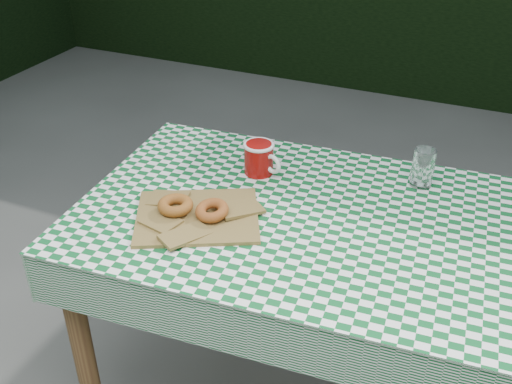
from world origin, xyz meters
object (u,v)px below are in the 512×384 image
coffee_mug (259,158)px  drinking_glass (423,168)px  table (293,317)px  paper_bag (197,216)px

coffee_mug → drinking_glass: drinking_glass is taller
table → coffee_mug: bearing=134.6°
coffee_mug → drinking_glass: size_ratio=1.52×
drinking_glass → paper_bag: bearing=-141.3°
table → paper_bag: paper_bag is taller
paper_bag → coffee_mug: bearing=79.7°
paper_bag → coffee_mug: size_ratio=1.86×
paper_bag → drinking_glass: 0.66m
table → drinking_glass: size_ratio=10.24×
table → coffee_mug: (-0.18, 0.16, 0.43)m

